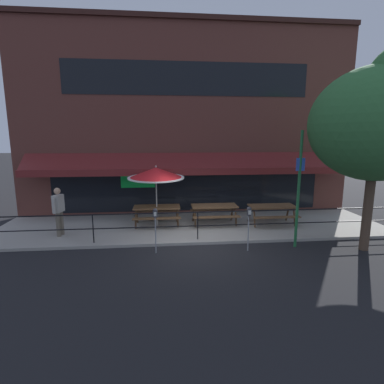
% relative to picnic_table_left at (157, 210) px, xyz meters
% --- Properties ---
extents(ground_plane, '(120.00, 120.00, 0.00)m').
position_rel_picnic_table_left_xyz_m(ground_plane, '(1.40, -2.08, -0.71)').
color(ground_plane, black).
extents(patio_deck, '(15.00, 4.00, 0.10)m').
position_rel_picnic_table_left_xyz_m(patio_deck, '(1.40, -0.08, -0.66)').
color(patio_deck, '#9E998E').
rests_on(patio_deck, ground).
extents(restaurant_building, '(15.00, 1.60, 8.51)m').
position_rel_picnic_table_left_xyz_m(restaurant_building, '(1.40, 2.15, 3.51)').
color(restaurant_building, brown).
rests_on(restaurant_building, ground).
extents(patio_railing, '(13.84, 0.04, 0.97)m').
position_rel_picnic_table_left_xyz_m(patio_railing, '(1.40, -1.78, 0.09)').
color(patio_railing, black).
rests_on(patio_railing, patio_deck).
extents(picnic_table_left, '(1.80, 1.42, 0.76)m').
position_rel_picnic_table_left_xyz_m(picnic_table_left, '(0.00, 0.00, 0.00)').
color(picnic_table_left, brown).
rests_on(picnic_table_left, patio_deck).
extents(picnic_table_centre, '(1.80, 1.42, 0.76)m').
position_rel_picnic_table_left_xyz_m(picnic_table_centre, '(2.27, -0.03, 0.00)').
color(picnic_table_centre, brown).
rests_on(picnic_table_centre, patio_deck).
extents(picnic_table_right, '(1.80, 1.42, 0.76)m').
position_rel_picnic_table_left_xyz_m(picnic_table_right, '(4.54, -0.29, 0.00)').
color(picnic_table_right, brown).
rests_on(picnic_table_right, patio_deck).
extents(patio_umbrella_left, '(2.14, 2.14, 2.38)m').
position_rel_picnic_table_left_xyz_m(patio_umbrella_left, '(0.00, -0.10, 1.47)').
color(patio_umbrella_left, '#B7B2A8').
rests_on(patio_umbrella_left, patio_deck).
extents(pedestrian_walking, '(0.33, 0.61, 1.71)m').
position_rel_picnic_table_left_xyz_m(pedestrian_walking, '(-3.38, -0.91, 0.35)').
color(pedestrian_walking, '#665B4C').
rests_on(pedestrian_walking, patio_deck).
extents(parking_meter_near, '(0.15, 0.16, 1.42)m').
position_rel_picnic_table_left_xyz_m(parking_meter_near, '(0.00, -2.63, 0.44)').
color(parking_meter_near, gray).
rests_on(parking_meter_near, ground).
extents(parking_meter_far, '(0.15, 0.16, 1.42)m').
position_rel_picnic_table_left_xyz_m(parking_meter_far, '(2.89, -2.71, 0.44)').
color(parking_meter_far, gray).
rests_on(parking_meter_far, ground).
extents(street_sign_pole, '(0.28, 0.09, 3.74)m').
position_rel_picnic_table_left_xyz_m(street_sign_pole, '(4.52, -2.53, 1.22)').
color(street_sign_pole, '#1E6033').
rests_on(street_sign_pole, ground).
extents(street_tree_curbside, '(3.97, 3.57, 6.19)m').
position_rel_picnic_table_left_xyz_m(street_tree_curbside, '(6.71, -3.05, 3.42)').
color(street_tree_curbside, brown).
rests_on(street_tree_curbside, ground).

